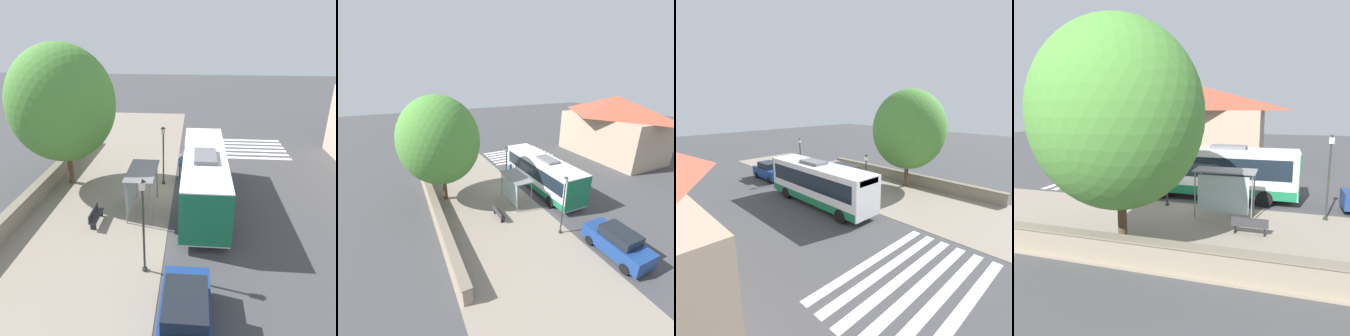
% 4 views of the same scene
% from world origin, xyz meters
% --- Properties ---
extents(ground_plane, '(120.00, 120.00, 0.00)m').
position_xyz_m(ground_plane, '(0.00, 0.00, 0.00)').
color(ground_plane, '#424244').
rests_on(ground_plane, ground).
extents(sidewalk_plaza, '(9.00, 44.00, 0.02)m').
position_xyz_m(sidewalk_plaza, '(-4.50, 0.00, 0.01)').
color(sidewalk_plaza, gray).
rests_on(sidewalk_plaza, ground).
extents(crosswalk_stripes, '(9.00, 5.25, 0.01)m').
position_xyz_m(crosswalk_stripes, '(5.00, 9.51, 0.00)').
color(crosswalk_stripes, silver).
rests_on(crosswalk_stripes, ground).
extents(stone_wall, '(0.60, 20.00, 1.09)m').
position_xyz_m(stone_wall, '(-8.55, 0.00, 0.55)').
color(stone_wall, gray).
rests_on(stone_wall, ground).
extents(bus, '(2.65, 10.37, 3.57)m').
position_xyz_m(bus, '(1.93, -0.97, 1.85)').
color(bus, white).
rests_on(bus, ground).
extents(bus_shelter, '(1.65, 3.37, 2.63)m').
position_xyz_m(bus_shelter, '(-1.82, -2.14, 2.17)').
color(bus_shelter, slate).
rests_on(bus_shelter, ground).
extents(pedestrian, '(0.34, 0.23, 1.77)m').
position_xyz_m(pedestrian, '(0.36, 2.93, 1.05)').
color(pedestrian, '#2D3347').
rests_on(pedestrian, ground).
extents(bench, '(0.40, 1.74, 0.88)m').
position_xyz_m(bench, '(-4.11, -3.77, 0.48)').
color(bench, '#333338').
rests_on(bench, ground).
extents(street_lamp_near, '(0.28, 0.28, 4.63)m').
position_xyz_m(street_lamp_near, '(-0.76, -7.47, 2.73)').
color(street_lamp_near, '#2D332D').
rests_on(street_lamp_near, ground).
extents(street_lamp_far, '(0.28, 0.28, 4.18)m').
position_xyz_m(street_lamp_far, '(-0.79, 1.56, 2.48)').
color(street_lamp_far, '#2D332D').
rests_on(street_lamp_far, ground).
extents(shade_tree, '(6.89, 6.89, 9.45)m').
position_xyz_m(shade_tree, '(-7.30, 1.23, 5.65)').
color(shade_tree, brown).
rests_on(shade_tree, ground).
extents(parked_car_behind_bus, '(1.92, 4.27, 1.85)m').
position_xyz_m(parked_car_behind_bus, '(1.16, -10.69, 0.91)').
color(parked_car_behind_bus, navy).
rests_on(parked_car_behind_bus, ground).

